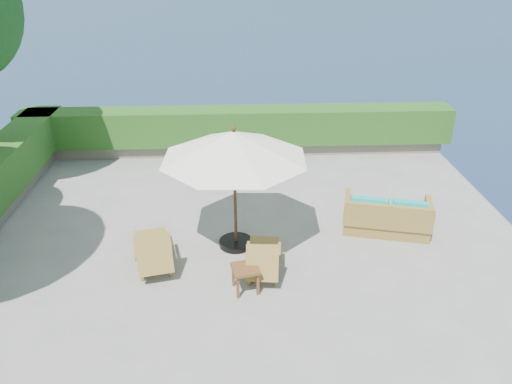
{
  "coord_description": "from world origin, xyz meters",
  "views": [
    {
      "loc": [
        -0.13,
        -8.19,
        5.62
      ],
      "look_at": [
        0.3,
        0.8,
        1.1
      ],
      "focal_mm": 35.0,
      "sensor_mm": 36.0,
      "label": 1
    }
  ],
  "objects_px": {
    "patio_umbrella": "(234,146)",
    "lounge_left": "(153,249)",
    "wicker_loveseat": "(387,217)",
    "lounge_right": "(263,257)",
    "side_table": "(245,272)"
  },
  "relations": [
    {
      "from": "patio_umbrella",
      "to": "lounge_left",
      "type": "distance_m",
      "value": 2.5
    },
    {
      "from": "patio_umbrella",
      "to": "wicker_loveseat",
      "type": "height_order",
      "value": "patio_umbrella"
    },
    {
      "from": "patio_umbrella",
      "to": "lounge_right",
      "type": "relative_size",
      "value": 2.5
    },
    {
      "from": "patio_umbrella",
      "to": "lounge_left",
      "type": "bearing_deg",
      "value": -157.47
    },
    {
      "from": "wicker_loveseat",
      "to": "lounge_right",
      "type": "bearing_deg",
      "value": -139.24
    },
    {
      "from": "side_table",
      "to": "wicker_loveseat",
      "type": "bearing_deg",
      "value": 31.79
    },
    {
      "from": "patio_umbrella",
      "to": "side_table",
      "type": "height_order",
      "value": "patio_umbrella"
    },
    {
      "from": "lounge_right",
      "to": "wicker_loveseat",
      "type": "height_order",
      "value": "wicker_loveseat"
    },
    {
      "from": "lounge_left",
      "to": "wicker_loveseat",
      "type": "bearing_deg",
      "value": -0.25
    },
    {
      "from": "lounge_right",
      "to": "side_table",
      "type": "distance_m",
      "value": 0.64
    },
    {
      "from": "patio_umbrella",
      "to": "lounge_right",
      "type": "distance_m",
      "value": 2.14
    },
    {
      "from": "lounge_left",
      "to": "lounge_right",
      "type": "xyz_separation_m",
      "value": [
        2.09,
        -0.31,
        -0.03
      ]
    },
    {
      "from": "lounge_left",
      "to": "wicker_loveseat",
      "type": "relative_size",
      "value": 0.83
    },
    {
      "from": "side_table",
      "to": "wicker_loveseat",
      "type": "height_order",
      "value": "wicker_loveseat"
    },
    {
      "from": "lounge_left",
      "to": "side_table",
      "type": "xyz_separation_m",
      "value": [
        1.74,
        -0.84,
        0.03
      ]
    }
  ]
}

